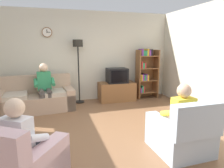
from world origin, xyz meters
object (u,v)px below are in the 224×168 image
Objects in this scene: person_on_couch at (45,85)px; couch at (36,99)px; tv at (117,75)px; armchair_near_bookshelf at (181,135)px; armchair_near_window at (20,166)px; person_in_right_armchair at (179,114)px; floor_lamp at (78,54)px; tv_stand at (117,91)px; person_in_left_armchair at (23,138)px; bookshelf at (146,72)px.

couch is at bearing 155.52° from person_on_couch.
tv is 3.18m from armchair_near_bookshelf.
armchair_near_bookshelf is at bearing -49.73° from couch.
armchair_near_bookshelf is (2.33, 0.20, 0.00)m from armchair_near_window.
floor_lamp is at bearing 111.05° from person_in_right_armchair.
tv_stand is at bearing 91.53° from person_in_right_armchair.
tv_stand is at bearing 8.07° from couch.
person_in_right_armchair is at bearing -88.47° from tv_stand.
floor_lamp is 1.49× the size of person_on_couch.
floor_lamp is 1.32m from person_on_couch.
couch is 2.98m from person_in_left_armchair.
floor_lamp reaches higher than couch.
armchair_near_window is at bearing -172.90° from person_in_right_armchair.
bookshelf is at bearing 46.50° from person_in_left_armchair.
couch and armchair_near_window have the same top height.
tv is 0.32× the size of floor_lamp.
person_in_left_armchair is at bearing -123.73° from tv_stand.
tv is (0.00, -0.02, 0.50)m from tv_stand.
person_in_left_armchair is at bearing -92.41° from person_on_couch.
tv_stand is 1.15m from bookshelf.
person_on_couch is 1.11× the size of person_in_left_armchair.
couch is 2.39m from tv.
armchair_near_bookshelf is 0.80× the size of person_in_right_armchair.
tv_stand is 0.94× the size of armchair_near_window.
armchair_near_bookshelf is 0.80× the size of person_in_left_armchair.
person_on_couch reaches higher than armchair_near_bookshelf.
tv_stand is 3.97m from person_in_left_armchair.
tv_stand is 0.50m from tv.
couch is 1.60× the size of person_on_couch.
person_on_couch is (0.17, 2.93, 0.41)m from armchair_near_window.
armchair_near_window is at bearing -88.67° from couch.
tv is at bearing -6.18° from floor_lamp.
person_in_left_armchair is at bearing 56.26° from armchair_near_window.
person_on_couch is (-0.94, -0.54, -0.75)m from floor_lamp.
tv is 0.54× the size of person_in_right_armchair.
couch is 2.34m from tv_stand.
tv is 3.94m from person_in_left_armchair.
bookshelf is at bearing 74.33° from armchair_near_bookshelf.
armchair_near_bookshelf is (0.08, -3.17, 0.01)m from tv_stand.
tv is 0.48× the size of person_on_couch.
person_in_right_armchair reaches higher than armchair_near_bookshelf.
floor_lamp is at bearing 110.56° from armchair_near_bookshelf.
couch is 1.69m from floor_lamp.
person_in_left_armchair is (0.05, 0.07, 0.32)m from armchair_near_window.
person_on_couch is at bearing 128.41° from armchair_near_bookshelf.
floor_lamp is 3.65m from person_in_left_armchair.
person_in_left_armchair and person_in_right_armchair have the same top height.
armchair_near_window reaches higher than tv_stand.
floor_lamp is 3.68m from armchair_near_bookshelf.
floor_lamp is 3.51m from person_in_right_armchair.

